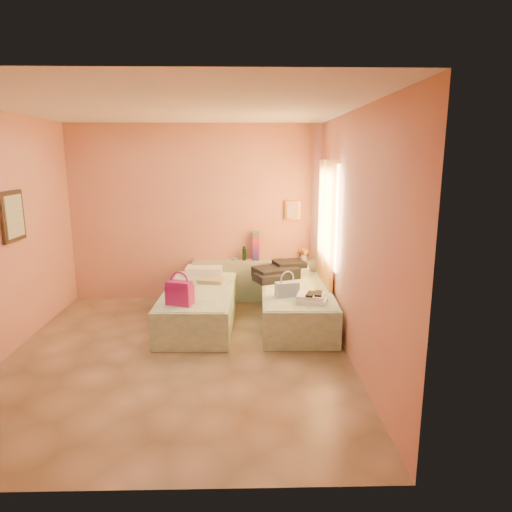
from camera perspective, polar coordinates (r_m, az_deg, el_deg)
The scene contains 16 objects.
ground at distance 5.60m, azimuth -9.60°, elevation -12.03°, with size 4.50×4.50×0.00m, color #9D815E.
room_walls at distance 5.67m, azimuth -7.38°, elevation 7.11°, with size 4.02×4.51×2.81m.
headboard_ledge at distance 7.42m, azimuth 0.09°, elevation -3.06°, with size 2.05×0.30×0.65m, color #99A486.
bed_left at distance 6.46m, azimuth -7.06°, elevation -6.19°, with size 0.90×2.00×0.50m, color beige.
bed_right at distance 6.47m, azimuth 5.01°, elevation -6.13°, with size 0.90×2.00×0.50m, color beige.
water_bottle at distance 7.36m, azimuth -1.48°, elevation 0.32°, with size 0.06×0.06×0.22m, color #14371D.
rainbow_box at distance 7.35m, azimuth -0.02°, elevation 1.26°, with size 0.10×0.10×0.46m, color #A4146A.
small_dish at distance 7.40m, azimuth -2.68°, elevation -0.40°, with size 0.11×0.11×0.03m, color #50936A.
green_book at distance 7.36m, azimuth 2.88°, elevation -0.48°, with size 0.16×0.11×0.03m, color #23422A.
flower_vase at distance 7.41m, azimuth 5.99°, elevation 0.36°, with size 0.18×0.18×0.23m, color silver.
magenta_handbag at distance 5.72m, azimuth -9.51°, elevation -4.54°, with size 0.32×0.18×0.30m, color #A4146A.
khaki_garment at distance 6.68m, azimuth -5.59°, elevation -3.05°, with size 0.35×0.28×0.06m, color tan.
clothes_pile at distance 6.90m, azimuth 2.95°, elevation -1.89°, with size 0.67×0.67×0.20m, color black.
blue_handbag at distance 5.98m, azimuth 3.91°, elevation -4.16°, with size 0.30×0.13×0.19m, color #4569A6.
towel_stack at distance 5.79m, azimuth 7.08°, elevation -5.29°, with size 0.35×0.30×0.10m, color white.
sandal_pair at distance 5.77m, azimuth 7.32°, elevation -4.72°, with size 0.17×0.23×0.02m, color black.
Camera 1 is at (0.80, -5.05, 2.30)m, focal length 32.00 mm.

